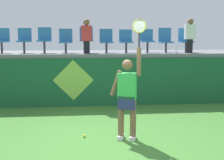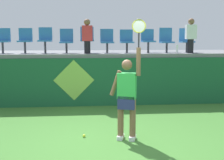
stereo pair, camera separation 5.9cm
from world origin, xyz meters
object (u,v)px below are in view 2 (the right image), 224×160
(stadium_chair_0, at_px, (3,39))
(spectator_1, at_px, (191,35))
(stadium_chair_3, at_px, (66,40))
(stadium_chair_4, at_px, (87,38))
(stadium_chair_1, at_px, (25,39))
(stadium_chair_8, at_px, (166,39))
(tennis_player, at_px, (127,95))
(water_bottle, at_px, (177,49))
(stadium_chair_7, at_px, (148,39))
(stadium_chair_9, at_px, (186,39))
(stadium_chair_2, at_px, (45,39))
(stadium_chair_5, at_px, (107,40))
(tennis_ball, at_px, (84,136))
(spectator_0, at_px, (87,35))
(stadium_chair_6, at_px, (127,40))

(stadium_chair_0, relative_size, spectator_1, 0.72)
(stadium_chair_3, relative_size, stadium_chair_4, 0.92)
(stadium_chair_1, height_order, stadium_chair_8, stadium_chair_8)
(tennis_player, bearing_deg, water_bottle, 58.98)
(stadium_chair_7, height_order, stadium_chair_9, stadium_chair_9)
(stadium_chair_3, bearing_deg, stadium_chair_7, -0.09)
(stadium_chair_2, distance_m, stadium_chair_9, 4.79)
(spectator_1, bearing_deg, stadium_chair_5, 170.76)
(tennis_ball, distance_m, stadium_chair_2, 4.61)
(stadium_chair_2, xyz_separation_m, spectator_1, (4.79, -0.44, 0.12))
(stadium_chair_3, bearing_deg, spectator_0, -30.18)
(stadium_chair_1, xyz_separation_m, stadium_chair_5, (2.70, 0.00, -0.03))
(stadium_chair_0, relative_size, stadium_chair_5, 1.02)
(stadium_chair_7, distance_m, stadium_chair_8, 0.64)
(tennis_ball, distance_m, spectator_1, 5.43)
(stadium_chair_2, bearing_deg, spectator_1, -5.30)
(stadium_chair_2, bearing_deg, stadium_chair_0, -179.98)
(stadium_chair_0, height_order, stadium_chair_3, stadium_chair_0)
(tennis_player, xyz_separation_m, stadium_chair_0, (-3.52, 4.14, 1.13))
(stadium_chair_3, bearing_deg, stadium_chair_5, 0.01)
(tennis_player, xyz_separation_m, stadium_chair_8, (1.92, 4.15, 1.12))
(stadium_chair_6, height_order, stadium_chair_8, stadium_chair_8)
(tennis_player, relative_size, stadium_chair_7, 3.17)
(stadium_chair_2, height_order, stadium_chair_3, stadium_chair_2)
(stadium_chair_6, distance_m, stadium_chair_8, 1.37)
(stadium_chair_9, bearing_deg, stadium_chair_1, -179.96)
(tennis_ball, xyz_separation_m, stadium_chair_6, (1.47, 3.92, 2.03))
(stadium_chair_4, distance_m, stadium_chair_8, 2.71)
(water_bottle, bearing_deg, spectator_0, 175.72)
(stadium_chair_4, height_order, stadium_chair_5, stadium_chair_4)
(stadium_chair_0, relative_size, spectator_0, 0.74)
(stadium_chair_7, bearing_deg, stadium_chair_9, 0.23)
(stadium_chair_4, height_order, stadium_chair_6, stadium_chair_4)
(stadium_chair_9, height_order, spectator_0, spectator_0)
(stadium_chair_0, xyz_separation_m, stadium_chair_5, (3.41, 0.00, -0.03))
(stadium_chair_1, distance_m, stadium_chair_4, 2.03)
(tennis_player, xyz_separation_m, stadium_chair_4, (-0.78, 4.14, 1.16))
(stadium_chair_2, xyz_separation_m, stadium_chair_4, (1.38, 0.00, 0.01))
(water_bottle, distance_m, stadium_chair_6, 1.71)
(stadium_chair_8, distance_m, spectator_1, 0.85)
(stadium_chair_6, bearing_deg, spectator_1, -12.07)
(tennis_player, bearing_deg, stadium_chair_4, 100.69)
(stadium_chair_1, relative_size, stadium_chair_8, 0.97)
(water_bottle, bearing_deg, stadium_chair_5, 164.60)
(stadium_chair_8, relative_size, spectator_1, 0.74)
(stadium_chair_4, relative_size, stadium_chair_6, 1.12)
(stadium_chair_0, xyz_separation_m, stadium_chair_4, (2.74, 0.00, 0.03))
(water_bottle, height_order, stadium_chair_0, stadium_chair_0)
(stadium_chair_1, height_order, stadium_chair_9, stadium_chair_9)
(tennis_player, relative_size, stadium_chair_4, 2.90)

